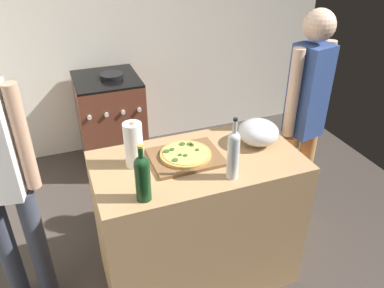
{
  "coord_description": "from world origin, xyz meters",
  "views": [
    {
      "loc": [
        -0.68,
        -1.06,
        2.11
      ],
      "look_at": [
        0.0,
        0.76,
        0.97
      ],
      "focal_mm": 35.97,
      "sensor_mm": 36.0,
      "label": 1
    }
  ],
  "objects_px": {
    "wine_bottle_dark": "(143,176)",
    "stove": "(111,122)",
    "pizza": "(186,154)",
    "person_in_red": "(304,116)",
    "person_in_stripes": "(0,174)",
    "paper_towel_roll": "(134,145)",
    "wine_bottle_amber": "(233,153)",
    "mixing_bowl": "(258,132)"
  },
  "relations": [
    {
      "from": "wine_bottle_amber",
      "to": "person_in_red",
      "type": "height_order",
      "value": "person_in_red"
    },
    {
      "from": "pizza",
      "to": "wine_bottle_dark",
      "type": "distance_m",
      "value": 0.43
    },
    {
      "from": "pizza",
      "to": "stove",
      "type": "height_order",
      "value": "pizza"
    },
    {
      "from": "person_in_stripes",
      "to": "person_in_red",
      "type": "xyz_separation_m",
      "value": [
        1.89,
        0.03,
        -0.01
      ]
    },
    {
      "from": "wine_bottle_dark",
      "to": "wine_bottle_amber",
      "type": "bearing_deg",
      "value": 1.61
    },
    {
      "from": "mixing_bowl",
      "to": "person_in_stripes",
      "type": "relative_size",
      "value": 0.15
    },
    {
      "from": "paper_towel_roll",
      "to": "stove",
      "type": "height_order",
      "value": "paper_towel_roll"
    },
    {
      "from": "pizza",
      "to": "stove",
      "type": "relative_size",
      "value": 0.32
    },
    {
      "from": "stove",
      "to": "person_in_red",
      "type": "height_order",
      "value": "person_in_red"
    },
    {
      "from": "mixing_bowl",
      "to": "person_in_red",
      "type": "xyz_separation_m",
      "value": [
        0.44,
        0.16,
        -0.04
      ]
    },
    {
      "from": "pizza",
      "to": "paper_towel_roll",
      "type": "relative_size",
      "value": 1.12
    },
    {
      "from": "mixing_bowl",
      "to": "person_in_red",
      "type": "bearing_deg",
      "value": 19.24
    },
    {
      "from": "stove",
      "to": "person_in_red",
      "type": "bearing_deg",
      "value": -51.34
    },
    {
      "from": "pizza",
      "to": "wine_bottle_amber",
      "type": "bearing_deg",
      "value": -56.7
    },
    {
      "from": "pizza",
      "to": "person_in_red",
      "type": "height_order",
      "value": "person_in_red"
    },
    {
      "from": "mixing_bowl",
      "to": "paper_towel_roll",
      "type": "bearing_deg",
      "value": 177.45
    },
    {
      "from": "pizza",
      "to": "paper_towel_roll",
      "type": "bearing_deg",
      "value": 171.53
    },
    {
      "from": "pizza",
      "to": "wine_bottle_amber",
      "type": "distance_m",
      "value": 0.33
    },
    {
      "from": "wine_bottle_dark",
      "to": "person_in_stripes",
      "type": "xyz_separation_m",
      "value": [
        -0.66,
        0.41,
        -0.09
      ]
    },
    {
      "from": "wine_bottle_dark",
      "to": "person_in_red",
      "type": "distance_m",
      "value": 1.31
    },
    {
      "from": "wine_bottle_amber",
      "to": "wine_bottle_dark",
      "type": "xyz_separation_m",
      "value": [
        -0.48,
        -0.01,
        -0.02
      ]
    },
    {
      "from": "mixing_bowl",
      "to": "person_in_red",
      "type": "relative_size",
      "value": 0.15
    },
    {
      "from": "mixing_bowl",
      "to": "wine_bottle_dark",
      "type": "xyz_separation_m",
      "value": [
        -0.79,
        -0.28,
        0.06
      ]
    },
    {
      "from": "pizza",
      "to": "mixing_bowl",
      "type": "relative_size",
      "value": 1.18
    },
    {
      "from": "paper_towel_roll",
      "to": "person_in_red",
      "type": "xyz_separation_m",
      "value": [
        1.2,
        0.12,
        -0.1
      ]
    },
    {
      "from": "paper_towel_roll",
      "to": "stove",
      "type": "distance_m",
      "value": 1.63
    },
    {
      "from": "wine_bottle_dark",
      "to": "person_in_stripes",
      "type": "bearing_deg",
      "value": 148.26
    },
    {
      "from": "stove",
      "to": "paper_towel_roll",
      "type": "bearing_deg",
      "value": -93.38
    },
    {
      "from": "pizza",
      "to": "stove",
      "type": "distance_m",
      "value": 1.64
    },
    {
      "from": "paper_towel_roll",
      "to": "mixing_bowl",
      "type": "bearing_deg",
      "value": -2.55
    },
    {
      "from": "person_in_stripes",
      "to": "person_in_red",
      "type": "relative_size",
      "value": 1.0
    },
    {
      "from": "mixing_bowl",
      "to": "paper_towel_roll",
      "type": "distance_m",
      "value": 0.76
    },
    {
      "from": "wine_bottle_dark",
      "to": "person_in_stripes",
      "type": "height_order",
      "value": "person_in_stripes"
    },
    {
      "from": "person_in_red",
      "to": "pizza",
      "type": "bearing_deg",
      "value": -169.86
    },
    {
      "from": "paper_towel_roll",
      "to": "person_in_red",
      "type": "distance_m",
      "value": 1.21
    },
    {
      "from": "paper_towel_roll",
      "to": "stove",
      "type": "relative_size",
      "value": 0.28
    },
    {
      "from": "wine_bottle_dark",
      "to": "stove",
      "type": "xyz_separation_m",
      "value": [
        0.12,
        1.83,
        -0.6
      ]
    },
    {
      "from": "paper_towel_roll",
      "to": "stove",
      "type": "bearing_deg",
      "value": 86.62
    },
    {
      "from": "pizza",
      "to": "stove",
      "type": "xyz_separation_m",
      "value": [
        -0.2,
        1.55,
        -0.5
      ]
    },
    {
      "from": "stove",
      "to": "mixing_bowl",
      "type": "bearing_deg",
      "value": -66.65
    },
    {
      "from": "stove",
      "to": "person_in_red",
      "type": "xyz_separation_m",
      "value": [
        1.11,
        -1.39,
        0.5
      ]
    },
    {
      "from": "pizza",
      "to": "person_in_stripes",
      "type": "relative_size",
      "value": 0.18
    }
  ]
}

